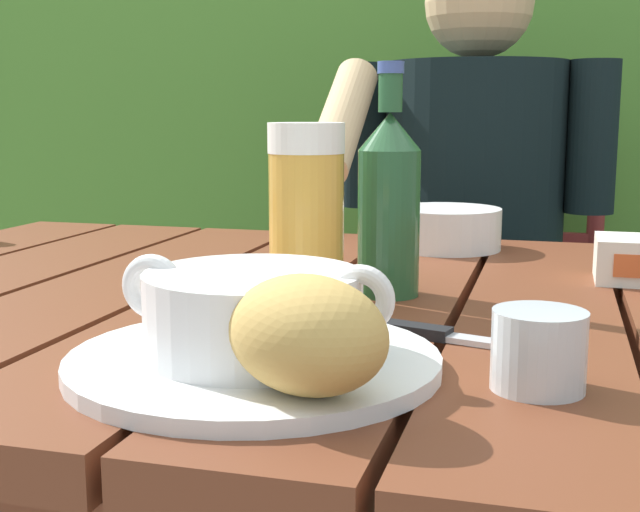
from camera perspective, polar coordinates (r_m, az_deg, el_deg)
dining_table at (r=0.89m, az=4.28°, el=-8.24°), size 1.39×0.88×0.72m
hedge_backdrop at (r=2.32m, az=13.88°, el=12.51°), size 3.08×0.83×2.41m
chair_near_diner at (r=1.77m, az=10.46°, el=-4.45°), size 0.49×0.46×0.96m
person_eating at (r=1.53m, az=9.93°, el=2.07°), size 0.48×0.47×1.20m
serving_plate at (r=0.64m, az=-4.45°, el=-7.07°), size 0.28×0.28×0.01m
soup_bowl at (r=0.63m, az=-4.50°, el=-3.69°), size 0.21×0.16×0.07m
bread_roll at (r=0.54m, az=-0.87°, el=-5.29°), size 0.14×0.13×0.08m
beer_glass at (r=0.84m, az=-0.92°, el=2.92°), size 0.08×0.08×0.18m
beer_bottle at (r=0.87m, az=4.62°, el=3.72°), size 0.06×0.06×0.24m
water_glass_small at (r=0.60m, az=14.46°, el=-6.14°), size 0.06×0.06×0.06m
table_knife at (r=0.72m, az=8.50°, el=-5.32°), size 0.15×0.06×0.01m
diner_bowl at (r=1.19m, az=8.45°, el=1.85°), size 0.15×0.15×0.06m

